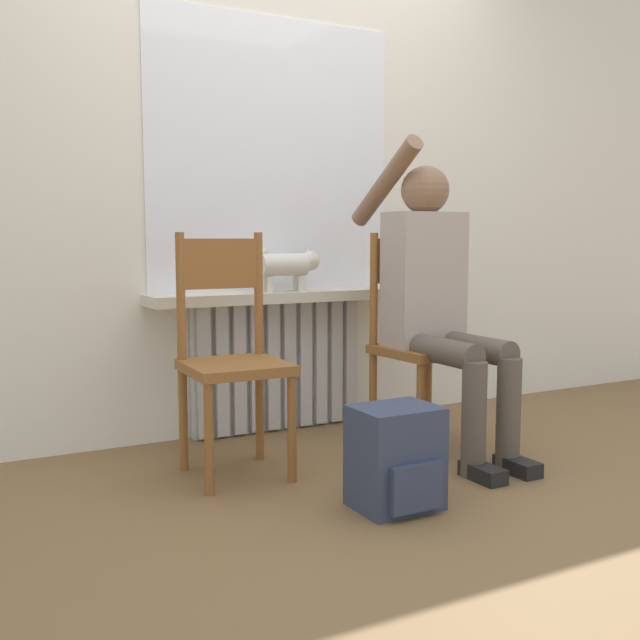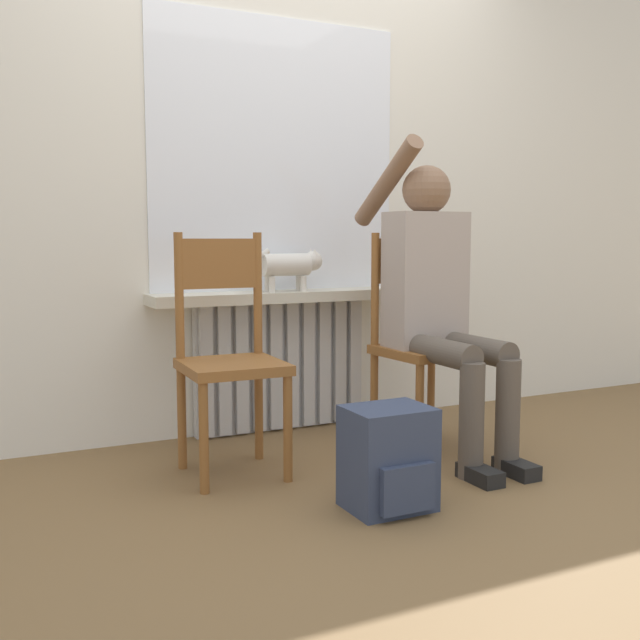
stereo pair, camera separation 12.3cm
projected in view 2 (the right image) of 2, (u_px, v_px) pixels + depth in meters
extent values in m
plane|color=brown|center=(408.00, 502.00, 2.69)|extent=(12.00, 12.00, 0.00)
cube|color=white|center=(274.00, 154.00, 3.63)|extent=(7.00, 0.06, 2.70)
cube|color=silver|center=(280.00, 365.00, 3.69)|extent=(0.88, 0.05, 0.64)
cube|color=silver|center=(206.00, 372.00, 3.48)|extent=(0.06, 0.03, 0.61)
cube|color=silver|center=(224.00, 371.00, 3.52)|extent=(0.06, 0.03, 0.61)
cube|color=silver|center=(242.00, 370.00, 3.55)|extent=(0.06, 0.03, 0.61)
cube|color=silver|center=(259.00, 368.00, 3.59)|extent=(0.06, 0.03, 0.61)
cube|color=silver|center=(276.00, 367.00, 3.63)|extent=(0.06, 0.03, 0.61)
cube|color=silver|center=(292.00, 365.00, 3.67)|extent=(0.06, 0.03, 0.61)
cube|color=silver|center=(308.00, 364.00, 3.71)|extent=(0.06, 0.03, 0.61)
cube|color=silver|center=(324.00, 363.00, 3.75)|extent=(0.06, 0.03, 0.61)
cube|color=silver|center=(340.00, 362.00, 3.78)|extent=(0.06, 0.03, 0.61)
cube|color=silver|center=(355.00, 360.00, 3.82)|extent=(0.06, 0.03, 0.61)
cube|color=beige|center=(286.00, 296.00, 3.58)|extent=(1.32, 0.23, 0.05)
cube|color=white|center=(277.00, 156.00, 3.60)|extent=(1.26, 0.01, 1.30)
cube|color=brown|center=(233.00, 367.00, 2.95)|extent=(0.40, 0.40, 0.04)
cylinder|color=brown|center=(204.00, 438.00, 2.75)|extent=(0.04, 0.04, 0.42)
cylinder|color=brown|center=(288.00, 429.00, 2.89)|extent=(0.04, 0.04, 0.42)
cylinder|color=brown|center=(182.00, 418.00, 3.05)|extent=(0.04, 0.04, 0.42)
cylinder|color=brown|center=(259.00, 411.00, 3.19)|extent=(0.04, 0.04, 0.42)
cylinder|color=brown|center=(179.00, 296.00, 3.00)|extent=(0.04, 0.04, 0.51)
cylinder|color=brown|center=(258.00, 293.00, 3.13)|extent=(0.04, 0.04, 0.51)
cube|color=brown|center=(219.00, 264.00, 3.05)|extent=(0.35, 0.04, 0.20)
cube|color=brown|center=(426.00, 351.00, 3.35)|extent=(0.41, 0.41, 0.04)
cylinder|color=brown|center=(419.00, 413.00, 3.15)|extent=(0.04, 0.04, 0.42)
cylinder|color=brown|center=(479.00, 404.00, 3.31)|extent=(0.04, 0.04, 0.42)
cylinder|color=brown|center=(374.00, 399.00, 3.43)|extent=(0.04, 0.04, 0.42)
cylinder|color=brown|center=(431.00, 391.00, 3.60)|extent=(0.04, 0.04, 0.42)
cylinder|color=brown|center=(375.00, 289.00, 3.37)|extent=(0.04, 0.04, 0.51)
cylinder|color=brown|center=(433.00, 287.00, 3.54)|extent=(0.04, 0.04, 0.51)
cube|color=brown|center=(405.00, 261.00, 3.45)|extent=(0.35, 0.05, 0.20)
cylinder|color=brown|center=(438.00, 351.00, 3.11)|extent=(0.11, 0.47, 0.11)
cylinder|color=brown|center=(473.00, 348.00, 3.19)|extent=(0.11, 0.47, 0.11)
cylinder|color=brown|center=(471.00, 421.00, 2.93)|extent=(0.10, 0.10, 0.46)
cylinder|color=brown|center=(508.00, 416.00, 3.01)|extent=(0.10, 0.10, 0.46)
cube|color=black|center=(480.00, 475.00, 2.90)|extent=(0.09, 0.20, 0.06)
cube|color=black|center=(516.00, 468.00, 2.98)|extent=(0.09, 0.20, 0.06)
cube|color=#AD9E93|center=(425.00, 280.00, 3.33)|extent=(0.34, 0.20, 0.60)
sphere|color=#846047|center=(426.00, 190.00, 3.29)|extent=(0.21, 0.21, 0.21)
cylinder|color=#846047|center=(387.00, 183.00, 3.35)|extent=(0.08, 0.50, 0.38)
cylinder|color=#AD9E93|center=(458.00, 286.00, 3.36)|extent=(0.08, 0.08, 0.48)
cylinder|color=silver|center=(286.00, 265.00, 3.53)|extent=(0.23, 0.11, 0.11)
sphere|color=silver|center=(313.00, 261.00, 3.59)|extent=(0.09, 0.09, 0.09)
cone|color=silver|center=(315.00, 252.00, 3.56)|extent=(0.03, 0.03, 0.03)
cone|color=silver|center=(311.00, 252.00, 3.61)|extent=(0.03, 0.03, 0.03)
cylinder|color=silver|center=(303.00, 284.00, 3.55)|extent=(0.03, 0.03, 0.07)
cylinder|color=silver|center=(299.00, 283.00, 3.60)|extent=(0.03, 0.03, 0.07)
cylinder|color=silver|center=(272.00, 285.00, 3.48)|extent=(0.03, 0.03, 0.07)
cylinder|color=silver|center=(268.00, 284.00, 3.53)|extent=(0.03, 0.03, 0.07)
cylinder|color=silver|center=(254.00, 260.00, 3.46)|extent=(0.15, 0.03, 0.10)
cube|color=#333D56|center=(388.00, 458.00, 2.61)|extent=(0.29, 0.23, 0.36)
cube|color=#333D56|center=(408.00, 489.00, 2.50)|extent=(0.20, 0.03, 0.16)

